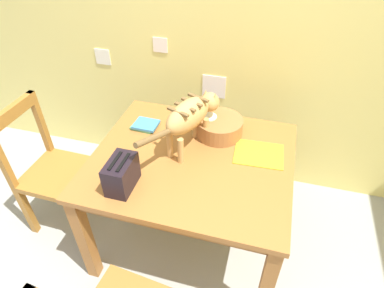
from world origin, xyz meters
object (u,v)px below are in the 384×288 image
Objects in this scene: book_stack at (145,125)px; cat at (191,115)px; toaster at (121,174)px; wooden_chair_near at (52,171)px; saucer_bowl at (209,129)px; coffee_mug at (209,122)px; magazine at (259,154)px; dining_table at (192,168)px; wicker_basket at (219,126)px.

cat is at bearing -17.96° from book_stack.
toaster is 0.21× the size of wooden_chair_near.
book_stack is at bearing -171.09° from saucer_bowl.
saucer_bowl is 0.06m from coffee_mug.
saucer_bowl is 0.67× the size of magazine.
magazine is at bearing 26.21° from cat.
coffee_mug is at bearing 61.23° from toaster.
coffee_mug is 0.48× the size of magazine.
toaster is (-0.25, -0.42, -0.14)m from cat.
coffee_mug is 0.42m from book_stack.
cat is 0.51m from toaster.
dining_table is at bearing 95.97° from wooden_chair_near.
toaster is at bearing 71.88° from wooden_chair_near.
coffee_mug reaches higher than book_stack.
dining_table is 4.08× the size of magazine.
toaster reaches higher than dining_table.
wicker_basket is at bearing 56.20° from toaster.
book_stack reaches higher than magazine.
wicker_basket reaches higher than book_stack.
dining_table is 6.71× the size of book_stack.
toaster reaches higher than wicker_basket.
wooden_chair_near is (-0.67, 0.23, -0.36)m from toaster.
toaster is at bearing -123.80° from wicker_basket.
dining_table is 0.33m from cat.
wooden_chair_near is (-1.06, -0.35, -0.33)m from wicker_basket.
saucer_bowl is (0.03, 0.27, 0.10)m from dining_table.
toaster is (0.09, -0.53, 0.07)m from book_stack.
magazine is 1.42× the size of toaster.
book_stack is (-0.41, -0.06, -0.06)m from coffee_mug.
coffee_mug reaches higher than saucer_bowl.
magazine is (0.34, -0.14, -0.01)m from saucer_bowl.
wooden_chair_near is (-0.99, -0.36, -0.29)m from saucer_bowl.
coffee_mug reaches higher than magazine.
book_stack is (-0.37, 0.21, 0.10)m from dining_table.
cat is 3.42× the size of saucer_bowl.
wicker_basket is (0.14, 0.17, -0.17)m from cat.
wicker_basket is at bearing -6.70° from coffee_mug.
toaster is at bearing -132.13° from dining_table.
wooden_chair_near is at bearing -161.72° from wicker_basket.
coffee_mug is 0.07m from wicker_basket.
coffee_mug is at bearing 173.30° from wicker_basket.
cat reaches higher than wicker_basket.
wicker_basket is (0.10, 0.27, 0.15)m from dining_table.
saucer_bowl is 0.65× the size of wicker_basket.
dining_table is at bearing -163.38° from magazine.
cat is 1.07m from wooden_chair_near.
dining_table is 1.79× the size of cat.
book_stack is at bearing -173.27° from wicker_basket.
toaster is (-0.66, -0.45, 0.08)m from magazine.
coffee_mug is 0.15× the size of wooden_chair_near.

